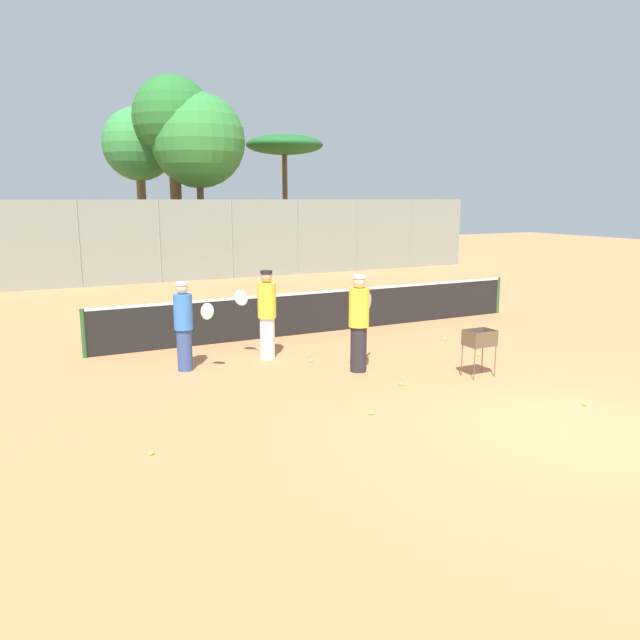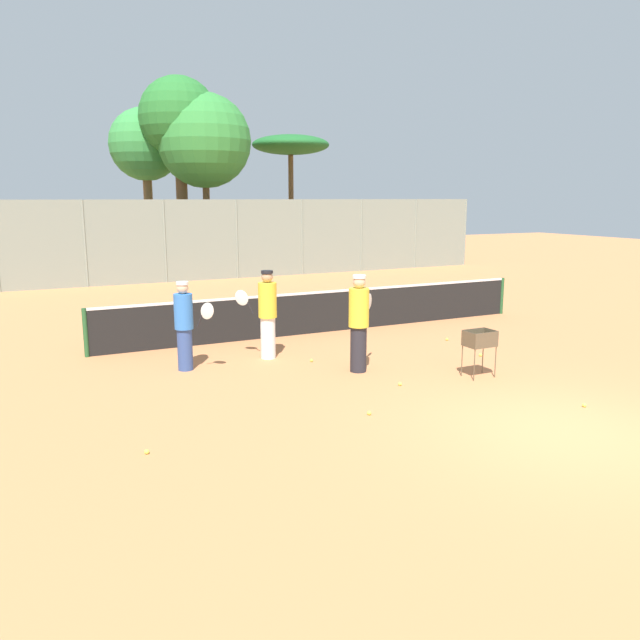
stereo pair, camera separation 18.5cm
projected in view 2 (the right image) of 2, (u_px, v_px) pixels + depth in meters
name	position (u px, v px, depth m)	size (l,w,h in m)	color
ground_plane	(563.00, 431.00, 9.19)	(80.00, 80.00, 0.00)	#D37F4C
tennis_net	(327.00, 310.00, 15.88)	(11.72, 0.10, 1.07)	#26592D
back_fence	(202.00, 240.00, 25.72)	(27.41, 0.08, 3.32)	gray
tree_0	(291.00, 146.00, 30.83)	(3.82, 3.82, 6.43)	brown
tree_1	(179.00, 120.00, 27.31)	(3.48, 3.48, 8.60)	brown
tree_3	(204.00, 141.00, 27.52)	(4.13, 4.13, 7.92)	brown
tree_5	(146.00, 146.00, 28.63)	(3.30, 3.30, 7.45)	brown
player_white_outfit	(359.00, 322.00, 12.17)	(0.80, 0.69, 1.92)	#26262D
player_red_cap	(267.00, 313.00, 13.19)	(0.82, 0.65, 1.89)	white
player_yellow_shirt	(184.00, 325.00, 12.28)	(0.69, 0.75, 1.78)	#334C8C
ball_cart	(479.00, 342.00, 11.86)	(0.56, 0.41, 0.91)	brown
tennis_ball_0	(584.00, 405.00, 10.24)	(0.07, 0.07, 0.07)	#D1E54C
tennis_ball_1	(447.00, 339.00, 15.01)	(0.07, 0.07, 0.07)	#D1E54C
tennis_ball_2	(480.00, 355.00, 13.51)	(0.07, 0.07, 0.07)	#D1E54C
tennis_ball_3	(147.00, 452.00, 8.36)	(0.07, 0.07, 0.07)	#D1E54C
tennis_ball_4	(369.00, 413.00, 9.86)	(0.07, 0.07, 0.07)	#D1E54C
tennis_ball_5	(400.00, 384.00, 11.41)	(0.07, 0.07, 0.07)	#D1E54C
tennis_ball_6	(312.00, 360.00, 13.06)	(0.07, 0.07, 0.07)	#D1E54C
tennis_ball_7	(492.00, 331.00, 15.97)	(0.07, 0.07, 0.07)	#D1E54C
parked_car	(133.00, 260.00, 27.49)	(4.20, 1.70, 1.60)	#232328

